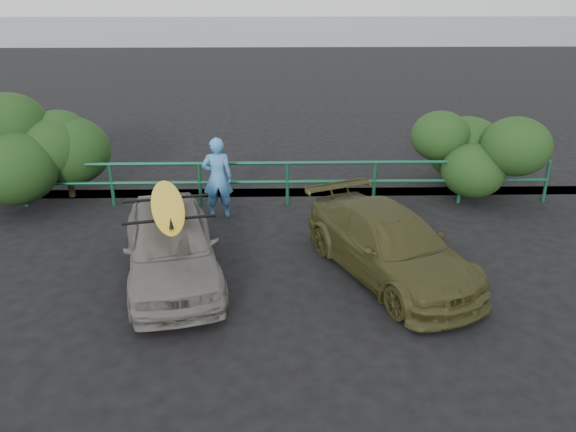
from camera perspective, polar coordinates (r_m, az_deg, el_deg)
name	(u,v)px	position (r m, az deg, el deg)	size (l,w,h in m)	color
ground	(228,326)	(8.60, -6.08, -11.05)	(80.00, 80.00, 0.00)	black
ocean	(268,29)	(67.32, -2.08, 18.47)	(200.00, 200.00, 0.00)	#516063
guardrail	(244,183)	(12.88, -4.52, 3.32)	(14.00, 0.08, 1.04)	#144930
shrub_left	(34,150)	(14.15, -24.43, 6.08)	(3.20, 2.40, 2.43)	#1F3F17
shrub_right	(457,155)	(13.86, 16.76, 5.97)	(3.20, 2.40, 2.03)	#1F3F17
sedan	(171,245)	(9.73, -11.80, -2.90)	(1.52, 3.77, 1.28)	slate
olive_vehicle	(390,245)	(9.84, 10.32, -2.89)	(1.61, 3.97, 1.15)	#3C3A1A
man	(218,178)	(12.14, -7.17, 3.86)	(0.65, 0.43, 1.78)	#4388CA
roof_rack	(168,209)	(9.47, -12.12, 0.75)	(1.46, 1.02, 0.05)	black
surfboard	(167,205)	(9.45, -12.15, 1.10)	(0.53, 2.57, 0.08)	gold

